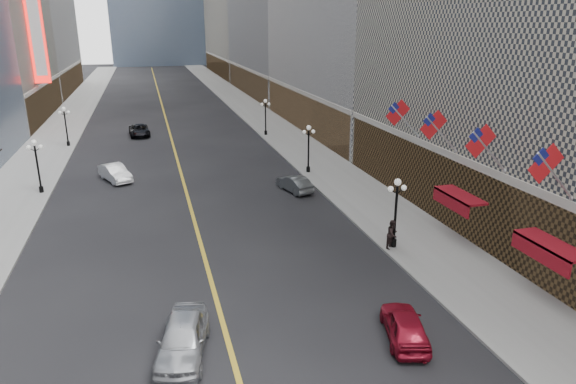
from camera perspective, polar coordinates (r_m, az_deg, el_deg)
sidewalk_east at (r=70.52m, az=-1.47°, el=7.08°), size 6.00×230.00×0.15m
sidewalk_west at (r=69.44m, az=-24.60°, el=5.25°), size 6.00×230.00×0.15m
lane_line at (r=78.40m, az=-13.36°, el=7.68°), size 0.25×200.00×0.02m
streetlamp_east_1 at (r=32.61m, az=11.92°, el=-1.52°), size 1.26×0.44×4.52m
streetlamp_east_2 at (r=48.63m, az=2.30°, el=5.38°), size 1.26×0.44×4.52m
streetlamp_east_3 at (r=65.68m, az=-2.51°, el=8.74°), size 1.26×0.44×4.52m
streetlamp_west_2 at (r=47.31m, az=-26.13°, el=3.15°), size 1.26×0.44×4.52m
streetlamp_west_3 at (r=64.71m, az=-23.49°, el=7.12°), size 1.26×0.44×4.52m
flag_2 at (r=27.04m, az=26.95°, el=2.51°), size 2.87×0.12×2.87m
flag_3 at (r=30.79m, az=20.85°, el=5.01°), size 2.87×0.12×2.87m
flag_4 at (r=34.85m, az=16.09°, el=6.92°), size 2.87×0.12×2.87m
flag_5 at (r=39.13m, az=12.31°, el=8.38°), size 2.87×0.12×2.87m
awning_b at (r=28.85m, az=26.94°, el=-5.46°), size 1.40×4.00×0.93m
awning_c at (r=34.68m, az=18.29°, el=-0.56°), size 1.40×4.00×0.93m
theatre_marquee at (r=78.29m, az=-26.12°, el=15.21°), size 2.00×0.55×12.00m
car_nb_near at (r=23.35m, az=-11.62°, el=-15.60°), size 3.02×5.24×1.68m
car_nb_mid at (r=49.32m, az=-18.65°, el=2.03°), size 3.25×4.83×1.50m
car_nb_far at (r=68.55m, az=-16.19°, el=6.59°), size 2.77×5.35×1.44m
car_sb_mid at (r=24.53m, az=12.85°, el=-14.24°), size 2.72×4.48×1.43m
car_sb_far at (r=43.82m, az=0.74°, el=0.95°), size 2.42×4.38×1.37m
ped_east_walk at (r=33.02m, az=11.55°, el=-4.62°), size 1.03×0.92×1.87m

